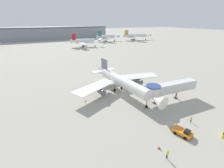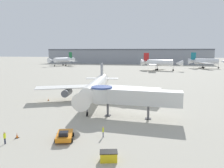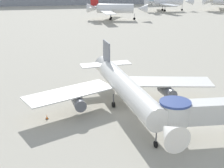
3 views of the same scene
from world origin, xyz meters
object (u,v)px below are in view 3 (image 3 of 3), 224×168
Objects in this scene: background_jet_red_tail at (114,8)px; traffic_cone_port_wing at (47,117)px; background_jet_teal_tail at (167,2)px; jet_bridge at (214,111)px; main_airplane at (126,89)px.

traffic_cone_port_wing is at bearing 178.29° from background_jet_red_tail.
background_jet_teal_tail reaches higher than traffic_cone_port_wing.
main_airplane is at bearing 134.61° from jet_bridge.
background_jet_teal_tail is at bearing 62.78° from traffic_cone_port_wing.
traffic_cone_port_wing is 0.02× the size of background_jet_teal_tail.
background_jet_red_tail is at bearing 125.62° from background_jet_teal_tail.
jet_bridge is at bearing -168.84° from background_jet_red_tail.
background_jet_red_tail is at bearing 73.42° from traffic_cone_port_wing.
jet_bridge is 0.58× the size of background_jet_teal_tail.
traffic_cone_port_wing is 0.02× the size of background_jet_red_tail.
traffic_cone_port_wing is 138.35m from background_jet_teal_tail.
background_jet_teal_tail reaches higher than jet_bridge.
background_jet_red_tail is 42.56m from background_jet_teal_tail.
main_airplane is at bearing 3.16° from traffic_cone_port_wing.
background_jet_teal_tail reaches higher than main_airplane.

